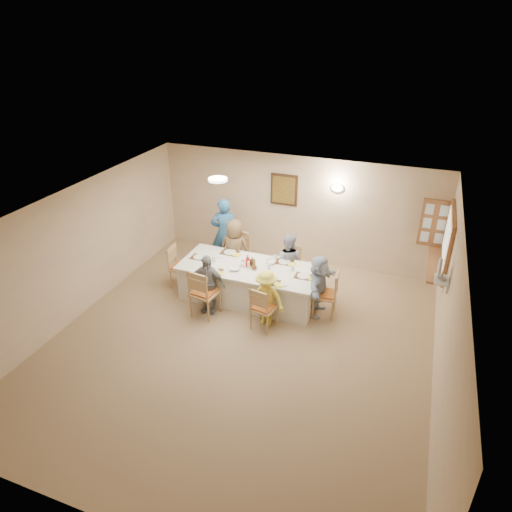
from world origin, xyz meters
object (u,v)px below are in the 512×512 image
at_px(chair_left_end, 181,267).
at_px(diner_back_left, 235,250).
at_px(diner_front_left, 207,284).
at_px(serving_hatch, 448,241).
at_px(desk_fan, 441,272).
at_px(condiment_ketchup, 248,261).
at_px(chair_front_right, 264,307).
at_px(dining_table, 249,283).
at_px(diner_front_right, 266,298).
at_px(chair_back_right, 289,267).
at_px(caregiver, 224,233).
at_px(chair_front_left, 205,292).
at_px(chair_right_end, 325,293).
at_px(diner_back_right, 288,262).
at_px(chair_back_left, 237,255).
at_px(diner_right_end, 319,285).

height_order(chair_left_end, diner_back_left, diner_back_left).
bearing_deg(diner_front_left, serving_hatch, 16.44).
bearing_deg(desk_fan, condiment_ketchup, 173.62).
xyz_separation_m(chair_front_right, chair_left_end, (-2.15, 0.80, 0.01)).
distance_m(dining_table, diner_front_right, 0.93).
bearing_deg(chair_back_right, caregiver, 171.25).
distance_m(serving_hatch, chair_left_end, 5.31).
distance_m(chair_back_right, diner_front_right, 1.48).
height_order(chair_left_end, diner_front_right, diner_front_right).
relative_size(chair_left_end, caregiver, 0.56).
height_order(chair_back_right, diner_front_right, diner_front_right).
xyz_separation_m(chair_back_right, condiment_ketchup, (-0.63, -0.80, 0.44)).
bearing_deg(serving_hatch, chair_front_left, -157.18).
distance_m(desk_fan, chair_right_end, 2.23).
xyz_separation_m(chair_right_end, diner_back_right, (-0.95, 0.68, 0.16)).
height_order(chair_front_right, chair_right_end, chair_right_end).
distance_m(serving_hatch, diner_front_right, 3.52).
bearing_deg(serving_hatch, chair_back_left, -177.87).
distance_m(dining_table, chair_back_left, 1.01).
bearing_deg(chair_back_right, chair_front_right, -86.78).
bearing_deg(diner_right_end, caregiver, 69.02).
height_order(desk_fan, chair_back_left, desk_fan).
distance_m(serving_hatch, caregiver, 4.68).
bearing_deg(serving_hatch, chair_right_end, -154.71).
relative_size(serving_hatch, diner_back_left, 1.07).
distance_m(desk_fan, chair_back_right, 3.29).
bearing_deg(diner_front_right, chair_back_right, 97.24).
height_order(desk_fan, caregiver, desk_fan).
bearing_deg(serving_hatch, desk_fan, -94.66).
bearing_deg(chair_back_right, chair_back_left, -176.78).
relative_size(chair_front_left, condiment_ketchup, 3.97).
distance_m(chair_front_left, chair_left_end, 1.24).
bearing_deg(dining_table, chair_left_end, 180.00).
bearing_deg(chair_front_left, desk_fan, -166.20).
bearing_deg(diner_back_right, desk_fan, 158.49).
bearing_deg(caregiver, condiment_ketchup, 107.90).
height_order(chair_front_right, diner_front_left, diner_front_left).
bearing_deg(chair_right_end, diner_front_left, -77.29).
xyz_separation_m(serving_hatch, diner_back_right, (-2.97, -0.28, -0.87)).
distance_m(dining_table, diner_right_end, 1.44).
xyz_separation_m(diner_back_right, caregiver, (-1.65, 0.47, 0.19)).
bearing_deg(caregiver, chair_right_end, 132.48).
bearing_deg(chair_front_left, diner_back_left, -81.90).
relative_size(dining_table, diner_back_left, 1.99).
height_order(chair_front_left, chair_right_end, chair_front_left).
distance_m(chair_back_right, diner_back_right, 0.22).
xyz_separation_m(serving_hatch, chair_front_right, (-2.97, -1.76, -1.05)).
bearing_deg(diner_right_end, desk_fan, -96.95).
distance_m(dining_table, chair_front_right, 1.00).
xyz_separation_m(diner_back_left, diner_back_right, (1.20, 0.00, -0.07)).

